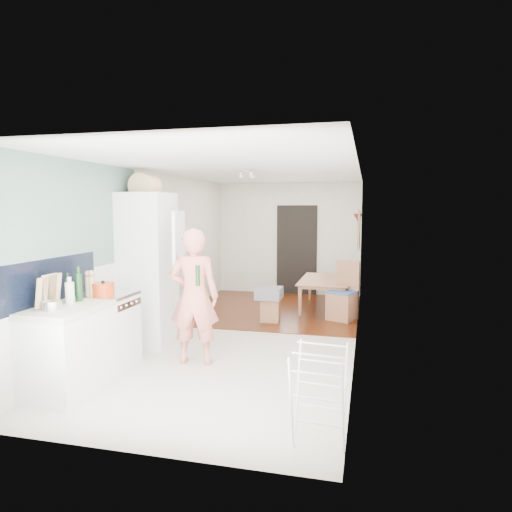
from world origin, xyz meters
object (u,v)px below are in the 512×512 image
at_px(person, 194,284).
at_px(drying_rack, 319,396).
at_px(stool, 271,310).
at_px(dining_chair, 342,291).
at_px(dining_table, 327,296).

relative_size(person, drying_rack, 2.44).
bearing_deg(stool, person, -102.22).
relative_size(dining_chair, drying_rack, 1.24).
distance_m(dining_table, dining_chair, 0.93).
relative_size(stool, drying_rack, 0.49).
xyz_separation_m(dining_table, stool, (-0.84, -1.23, -0.04)).
bearing_deg(person, dining_table, -119.93).
height_order(stool, drying_rack, drying_rack).
relative_size(dining_table, drying_rack, 1.72).
relative_size(dining_table, dining_chair, 1.38).
distance_m(dining_chair, stool, 1.29).
xyz_separation_m(dining_table, drying_rack, (0.38, -5.12, 0.16)).
height_order(dining_table, dining_chair, dining_chair).
distance_m(person, dining_table, 3.82).
relative_size(person, dining_chair, 1.96).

